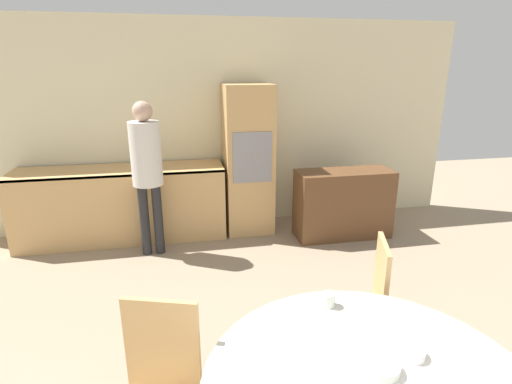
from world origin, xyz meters
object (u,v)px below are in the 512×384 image
object	(u,v)px
person_standing	(147,162)
bowl_near	(381,367)
oven_unit	(248,160)
sideboard	(343,204)
cup	(328,300)
bowl_centre	(411,352)
chair_far_right	(365,303)

from	to	relation	value
person_standing	bowl_near	xyz separation A→B (m)	(1.13, -3.00, -0.26)
oven_unit	sideboard	world-z (taller)	oven_unit
cup	bowl_centre	bearing A→B (deg)	-63.91
cup	bowl_near	bearing A→B (deg)	-85.39
oven_unit	person_standing	size ratio (longest dim) A/B	1.08
oven_unit	chair_far_right	bearing A→B (deg)	-83.63
bowl_centre	bowl_near	bearing A→B (deg)	-161.91
bowl_near	bowl_centre	bearing A→B (deg)	18.09
chair_far_right	cup	bearing A→B (deg)	-31.35
cup	oven_unit	bearing A→B (deg)	88.20
oven_unit	bowl_near	xyz separation A→B (m)	(-0.05, -3.51, -0.12)
chair_far_right	bowl_centre	bearing A→B (deg)	7.34
sideboard	chair_far_right	xyz separation A→B (m)	(-0.80, -2.22, 0.12)
oven_unit	person_standing	world-z (taller)	oven_unit
chair_far_right	cup	xyz separation A→B (m)	(-0.39, -0.32, 0.27)
sideboard	bowl_centre	distance (m)	3.17
oven_unit	bowl_centre	xyz separation A→B (m)	(0.13, -3.45, -0.12)
cup	sideboard	bearing A→B (deg)	64.74
chair_far_right	person_standing	size ratio (longest dim) A/B	0.57
sideboard	cup	xyz separation A→B (m)	(-1.20, -2.54, 0.39)
sideboard	person_standing	world-z (taller)	person_standing
bowl_centre	chair_far_right	bearing A→B (deg)	77.54
sideboard	person_standing	xyz separation A→B (m)	(-2.29, -0.05, 0.64)
oven_unit	sideboard	xyz separation A→B (m)	(1.10, -0.46, -0.50)
chair_far_right	cup	distance (m)	0.57
chair_far_right	oven_unit	bearing A→B (deg)	-153.83
sideboard	bowl_near	world-z (taller)	sideboard
bowl_near	person_standing	bearing A→B (deg)	110.68
person_standing	oven_unit	bearing A→B (deg)	23.24
oven_unit	sideboard	size ratio (longest dim) A/B	1.58
oven_unit	chair_far_right	world-z (taller)	oven_unit
oven_unit	person_standing	bearing A→B (deg)	-156.76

